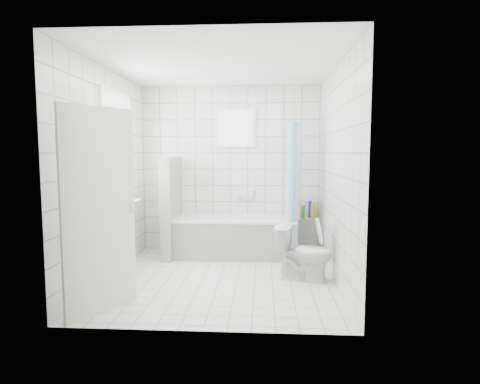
{
  "coord_description": "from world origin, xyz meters",
  "views": [
    {
      "loc": [
        0.53,
        -4.85,
        1.56
      ],
      "look_at": [
        0.22,
        0.35,
        1.05
      ],
      "focal_mm": 30.0,
      "sensor_mm": 36.0,
      "label": 1
    }
  ],
  "objects": [
    {
      "name": "tiled_ledge",
      "position": [
        1.21,
        1.38,
        0.28
      ],
      "size": [
        0.4,
        0.24,
        0.55
      ],
      "primitive_type": "cube",
      "color": "white",
      "rests_on": "ground"
    },
    {
      "name": "ledge_bottles",
      "position": [
        1.21,
        1.35,
        0.67
      ],
      "size": [
        0.22,
        0.19,
        0.26
      ],
      "color": "#2116B1",
      "rests_on": "tiled_ledge"
    },
    {
      "name": "curtain_rod",
      "position": [
        0.95,
        1.1,
        2.0
      ],
      "size": [
        0.02,
        0.8,
        0.02
      ],
      "primitive_type": "cylinder",
      "rotation": [
        1.57,
        0.0,
        0.0
      ],
      "color": "silver",
      "rests_on": "wall_back"
    },
    {
      "name": "door",
      "position": [
        -1.04,
        -1.14,
        1.0
      ],
      "size": [
        0.46,
        0.7,
        2.0
      ],
      "primitive_type": "cube",
      "rotation": [
        0.0,
        0.0,
        -0.57
      ],
      "color": "silver",
      "rests_on": "ground"
    },
    {
      "name": "wall_right",
      "position": [
        1.4,
        0.0,
        1.3
      ],
      "size": [
        0.02,
        3.0,
        2.6
      ],
      "primitive_type": "cube",
      "color": "white",
      "rests_on": "ground"
    },
    {
      "name": "wall_left",
      "position": [
        -1.4,
        0.0,
        1.3
      ],
      "size": [
        0.02,
        3.0,
        2.6
      ],
      "primitive_type": "cube",
      "color": "white",
      "rests_on": "ground"
    },
    {
      "name": "ceiling",
      "position": [
        0.0,
        0.0,
        2.6
      ],
      "size": [
        3.0,
        3.0,
        0.0
      ],
      "primitive_type": "plane",
      "rotation": [
        3.14,
        0.0,
        0.0
      ],
      "color": "white",
      "rests_on": "ground"
    },
    {
      "name": "window_left",
      "position": [
        -1.35,
        0.3,
        1.6
      ],
      "size": [
        0.01,
        0.9,
        1.4
      ],
      "primitive_type": "cube",
      "color": "white",
      "rests_on": "wall_left"
    },
    {
      "name": "wall_back",
      "position": [
        0.0,
        1.5,
        1.3
      ],
      "size": [
        2.8,
        0.02,
        2.6
      ],
      "primitive_type": "cube",
      "color": "white",
      "rests_on": "ground"
    },
    {
      "name": "bathtub",
      "position": [
        0.11,
        1.12,
        0.29
      ],
      "size": [
        1.8,
        0.77,
        0.58
      ],
      "color": "white",
      "rests_on": "ground"
    },
    {
      "name": "window_sill",
      "position": [
        -1.31,
        0.3,
        0.86
      ],
      "size": [
        0.18,
        1.02,
        0.08
      ],
      "primitive_type": "cube",
      "color": "white",
      "rests_on": "wall_left"
    },
    {
      "name": "tub_faucet",
      "position": [
        0.21,
        1.46,
        0.85
      ],
      "size": [
        0.18,
        0.06,
        0.06
      ],
      "primitive_type": "cube",
      "color": "silver",
      "rests_on": "wall_back"
    },
    {
      "name": "ground",
      "position": [
        0.0,
        0.0,
        0.0
      ],
      "size": [
        3.0,
        3.0,
        0.0
      ],
      "primitive_type": "plane",
      "color": "white",
      "rests_on": "ground"
    },
    {
      "name": "wall_front",
      "position": [
        0.0,
        -1.5,
        1.3
      ],
      "size": [
        2.8,
        0.02,
        2.6
      ],
      "primitive_type": "cube",
      "color": "white",
      "rests_on": "ground"
    },
    {
      "name": "partition_wall",
      "position": [
        -0.86,
        1.07,
        0.75
      ],
      "size": [
        0.15,
        0.85,
        1.5
      ],
      "primitive_type": "cube",
      "color": "white",
      "rests_on": "ground"
    },
    {
      "name": "sill_bottles",
      "position": [
        -1.3,
        0.22,
        1.03
      ],
      "size": [
        0.18,
        0.62,
        0.33
      ],
      "color": "silver",
      "rests_on": "window_sill"
    },
    {
      "name": "toilet",
      "position": [
        1.03,
        0.01,
        0.34
      ],
      "size": [
        0.74,
        0.56,
        0.68
      ],
      "primitive_type": "imported",
      "rotation": [
        0.0,
        0.0,
        1.27
      ],
      "color": "white",
      "rests_on": "ground"
    },
    {
      "name": "shower_curtain",
      "position": [
        0.95,
        0.97,
        1.1
      ],
      "size": [
        0.14,
        0.48,
        1.78
      ],
      "primitive_type": null,
      "color": "#4690CD",
      "rests_on": "curtain_rod"
    },
    {
      "name": "window_back",
      "position": [
        0.1,
        1.46,
        1.95
      ],
      "size": [
        0.5,
        0.01,
        0.5
      ],
      "primitive_type": "cube",
      "color": "white",
      "rests_on": "wall_back"
    }
  ]
}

